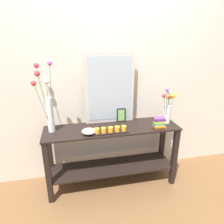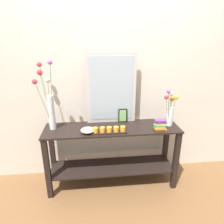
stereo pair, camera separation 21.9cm
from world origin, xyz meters
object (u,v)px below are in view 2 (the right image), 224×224
(mirror_leaning, at_px, (111,89))
(decorative_bowl, at_px, (88,130))
(console_table, at_px, (112,149))
(tall_vase_left, at_px, (49,102))
(book_stack, at_px, (160,125))
(vase_right, at_px, (170,110))
(picture_frame_small, at_px, (123,115))
(candle_tray, at_px, (109,130))

(mirror_leaning, height_order, decorative_bowl, mirror_leaning)
(console_table, height_order, mirror_leaning, mirror_leaning)
(tall_vase_left, relative_size, book_stack, 5.42)
(console_table, xyz_separation_m, vase_right, (0.67, -0.01, 0.47))
(mirror_leaning, xyz_separation_m, decorative_bowl, (-0.28, -0.28, -0.38))
(picture_frame_small, bearing_deg, vase_right, -17.30)
(book_stack, bearing_deg, decorative_bowl, 178.44)
(decorative_bowl, relative_size, book_stack, 1.11)
(mirror_leaning, height_order, tall_vase_left, mirror_leaning)
(console_table, bearing_deg, picture_frame_small, 45.82)
(picture_frame_small, relative_size, decorative_bowl, 1.07)
(picture_frame_small, distance_m, decorative_bowl, 0.50)
(candle_tray, bearing_deg, console_table, 71.40)
(vase_right, relative_size, decorative_bowl, 2.89)
(vase_right, distance_m, decorative_bowl, 0.96)
(vase_right, bearing_deg, tall_vase_left, 177.64)
(tall_vase_left, bearing_deg, picture_frame_small, 7.41)
(tall_vase_left, relative_size, picture_frame_small, 4.59)
(mirror_leaning, bearing_deg, console_table, -93.32)
(mirror_leaning, xyz_separation_m, vase_right, (0.66, -0.19, -0.22))
(mirror_leaning, xyz_separation_m, book_stack, (0.51, -0.31, -0.35))
(mirror_leaning, bearing_deg, decorative_bowl, -134.99)
(vase_right, bearing_deg, decorative_bowl, -174.24)
(decorative_bowl, bearing_deg, tall_vase_left, 159.58)
(vase_right, bearing_deg, book_stack, -142.38)
(candle_tray, xyz_separation_m, decorative_bowl, (-0.23, 0.02, 0.00))
(mirror_leaning, height_order, picture_frame_small, mirror_leaning)
(vase_right, height_order, decorative_bowl, vase_right)
(candle_tray, bearing_deg, decorative_bowl, 174.20)
(picture_frame_small, height_order, decorative_bowl, picture_frame_small)
(mirror_leaning, bearing_deg, vase_right, -16.05)
(vase_right, relative_size, picture_frame_small, 2.71)
(picture_frame_small, xyz_separation_m, decorative_bowl, (-0.42, -0.26, -0.05))
(candle_tray, relative_size, decorative_bowl, 2.51)
(decorative_bowl, bearing_deg, book_stack, -1.56)
(tall_vase_left, height_order, book_stack, tall_vase_left)
(console_table, bearing_deg, mirror_leaning, 86.68)
(mirror_leaning, distance_m, candle_tray, 0.49)
(console_table, height_order, vase_right, vase_right)
(console_table, relative_size, tall_vase_left, 2.01)
(mirror_leaning, relative_size, vase_right, 1.81)
(decorative_bowl, height_order, book_stack, book_stack)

